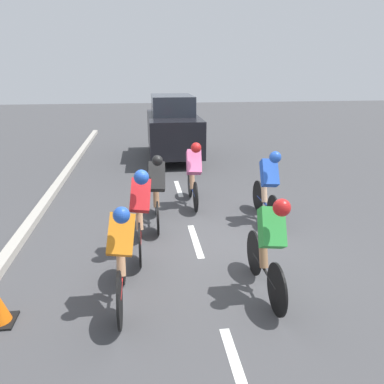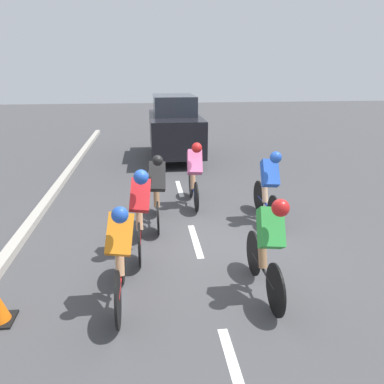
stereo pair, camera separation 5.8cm
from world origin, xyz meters
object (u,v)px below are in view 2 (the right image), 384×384
object	(u,v)px
cyclist_pink	(194,172)
cyclist_green	(269,244)
support_car	(175,127)
cyclist_red	(140,209)
cyclist_orange	(120,253)
cyclist_blue	(269,184)
cyclist_black	(157,188)

from	to	relation	value
cyclist_pink	cyclist_green	distance (m)	3.78
cyclist_green	support_car	size ratio (longest dim) A/B	0.43
cyclist_red	cyclist_green	distance (m)	2.28
cyclist_green	support_car	world-z (taller)	support_car
cyclist_orange	cyclist_pink	bearing A→B (deg)	-111.31
cyclist_red	cyclist_orange	size ratio (longest dim) A/B	1.01
cyclist_red	cyclist_blue	size ratio (longest dim) A/B	1.04
cyclist_black	cyclist_blue	bearing A→B (deg)	178.92
cyclist_green	cyclist_black	bearing A→B (deg)	-62.31
cyclist_green	cyclist_orange	world-z (taller)	cyclist_green
cyclist_black	cyclist_orange	bearing A→B (deg)	77.90
cyclist_red	cyclist_pink	world-z (taller)	cyclist_red
cyclist_black	cyclist_orange	distance (m)	2.71
cyclist_red	cyclist_blue	world-z (taller)	cyclist_red
cyclist_orange	cyclist_red	bearing A→B (deg)	-99.49
cyclist_orange	cyclist_blue	bearing A→B (deg)	-137.39
cyclist_red	cyclist_blue	bearing A→B (deg)	-156.35
cyclist_red	cyclist_orange	distance (m)	1.49
cyclist_black	cyclist_blue	xyz separation A→B (m)	(-2.26, 0.04, 0.02)
cyclist_red	cyclist_green	world-z (taller)	cyclist_red
cyclist_black	cyclist_red	xyz separation A→B (m)	(0.32, 1.17, 0.03)
cyclist_orange	support_car	xyz separation A→B (m)	(-1.40, -8.70, 0.32)
cyclist_orange	support_car	distance (m)	8.82
cyclist_black	cyclist_blue	world-z (taller)	cyclist_blue
cyclist_black	cyclist_blue	size ratio (longest dim) A/B	1.00
cyclist_red	cyclist_pink	size ratio (longest dim) A/B	1.05
cyclist_pink	support_car	world-z (taller)	support_car
cyclist_blue	support_car	bearing A→B (deg)	-76.78
cyclist_pink	cyclist_green	size ratio (longest dim) A/B	0.99
cyclist_black	cyclist_pink	size ratio (longest dim) A/B	1.01
cyclist_orange	cyclist_blue	distance (m)	3.85
cyclist_orange	cyclist_blue	xyz separation A→B (m)	(-2.83, -2.60, 0.04)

